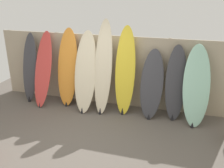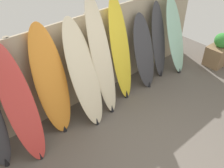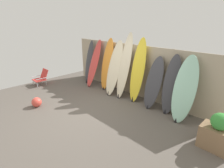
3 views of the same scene
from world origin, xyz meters
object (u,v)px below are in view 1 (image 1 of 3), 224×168
(surfboard_cream_4, at_px, (103,68))
(surfboard_seafoam_8, at_px, (196,86))
(surfboard_cream_3, at_px, (85,72))
(surfboard_charcoal_6, at_px, (152,85))
(surfboard_red_1, at_px, (43,70))
(surfboard_orange_2, at_px, (68,68))
(surfboard_charcoal_0, at_px, (30,68))
(surfboard_charcoal_7, at_px, (176,84))
(surfboard_yellow_5, at_px, (125,72))

(surfboard_cream_4, xyz_separation_m, surfboard_seafoam_8, (2.14, -0.03, -0.22))
(surfboard_cream_3, relative_size, surfboard_charcoal_6, 1.22)
(surfboard_cream_3, bearing_deg, surfboard_seafoam_8, 0.47)
(surfboard_red_1, xyz_separation_m, surfboard_orange_2, (0.62, 0.15, 0.06))
(surfboard_charcoal_0, xyz_separation_m, surfboard_cream_4, (2.07, -0.06, 0.21))
(surfboard_cream_3, xyz_separation_m, surfboard_charcoal_7, (2.14, 0.13, -0.12))
(surfboard_cream_3, bearing_deg, surfboard_red_1, 179.74)
(surfboard_yellow_5, distance_m, surfboard_charcoal_6, 0.69)
(surfboard_cream_4, bearing_deg, surfboard_charcoal_0, 178.29)
(surfboard_charcoal_0, relative_size, surfboard_orange_2, 0.92)
(surfboard_orange_2, bearing_deg, surfboard_yellow_5, -1.49)
(surfboard_charcoal_0, xyz_separation_m, surfboard_orange_2, (1.09, 0.04, 0.09))
(surfboard_charcoal_7, bearing_deg, surfboard_orange_2, 179.56)
(surfboard_orange_2, bearing_deg, surfboard_charcoal_0, -177.87)
(surfboard_red_1, bearing_deg, surfboard_cream_4, 1.70)
(surfboard_orange_2, height_order, surfboard_charcoal_7, surfboard_orange_2)
(surfboard_red_1, xyz_separation_m, surfboard_cream_4, (1.61, 0.05, 0.18))
(surfboard_orange_2, height_order, surfboard_charcoal_6, surfboard_orange_2)
(surfboard_cream_3, bearing_deg, surfboard_yellow_5, 6.87)
(surfboard_charcoal_6, bearing_deg, surfboard_charcoal_0, 179.31)
(surfboard_red_1, xyz_separation_m, surfboard_seafoam_8, (3.75, 0.02, -0.04))
(surfboard_orange_2, relative_size, surfboard_charcoal_6, 1.24)
(surfboard_charcoal_6, bearing_deg, surfboard_cream_3, -177.30)
(surfboard_orange_2, bearing_deg, surfboard_red_1, -166.38)
(surfboard_charcoal_7, bearing_deg, surfboard_cream_4, -177.25)
(surfboard_red_1, height_order, surfboard_charcoal_6, surfboard_red_1)
(surfboard_orange_2, distance_m, surfboard_charcoal_7, 2.69)
(surfboard_yellow_5, relative_size, surfboard_charcoal_6, 1.31)
(surfboard_cream_4, bearing_deg, surfboard_charcoal_6, 1.13)
(surfboard_charcoal_7, bearing_deg, surfboard_cream_3, -176.41)
(surfboard_cream_3, distance_m, surfboard_seafoam_8, 2.58)
(surfboard_red_1, distance_m, surfboard_cream_3, 1.17)
(surfboard_cream_3, bearing_deg, surfboard_orange_2, 164.16)
(surfboard_red_1, height_order, surfboard_yellow_5, surfboard_yellow_5)
(surfboard_yellow_5, distance_m, surfboard_charcoal_7, 1.19)
(surfboard_charcoal_0, height_order, surfboard_charcoal_7, surfboard_charcoal_0)
(surfboard_orange_2, height_order, surfboard_cream_3, surfboard_orange_2)
(surfboard_cream_3, bearing_deg, surfboard_charcoal_7, 3.59)
(surfboard_red_1, relative_size, surfboard_charcoal_7, 1.09)
(surfboard_charcoal_0, xyz_separation_m, surfboard_charcoal_7, (3.77, 0.02, -0.05))
(surfboard_charcoal_7, bearing_deg, surfboard_charcoal_0, -179.70)
(surfboard_red_1, xyz_separation_m, surfboard_charcoal_6, (2.77, 0.07, -0.13))
(surfboard_orange_2, relative_size, surfboard_cream_4, 0.89)
(surfboard_yellow_5, height_order, surfboard_charcoal_6, surfboard_yellow_5)
(surfboard_cream_4, xyz_separation_m, surfboard_charcoal_7, (1.70, 0.08, -0.26))
(surfboard_charcoal_6, height_order, surfboard_seafoam_8, surfboard_seafoam_8)
(surfboard_charcoal_0, height_order, surfboard_orange_2, surfboard_orange_2)
(surfboard_seafoam_8, bearing_deg, surfboard_charcoal_7, 165.69)
(surfboard_cream_3, xyz_separation_m, surfboard_seafoam_8, (2.58, 0.02, -0.08))
(surfboard_charcoal_7, bearing_deg, surfboard_seafoam_8, -14.31)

